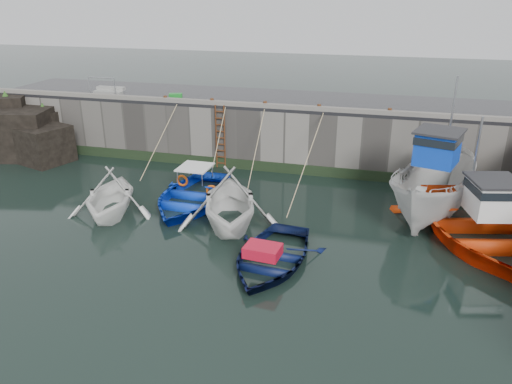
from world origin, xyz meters
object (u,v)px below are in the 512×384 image
(boat_near_blue, at_px, (192,203))
(boat_far_white, at_px, (435,189))
(boat_far_orange, at_px, (479,226))
(bollard_d, at_px, (319,107))
(boat_near_blacktrim, at_px, (230,224))
(boat_near_white, at_px, (112,214))
(bollard_c, at_px, (265,104))
(ladder, at_px, (220,137))
(bollard_b, at_px, (212,101))
(boat_near_navy, at_px, (271,262))
(fish_crate, at_px, (176,96))
(bollard_e, at_px, (390,111))
(bollard_a, at_px, (165,99))

(boat_near_blue, relative_size, boat_far_white, 0.74)
(boat_far_orange, bearing_deg, bollard_d, 127.77)
(boat_near_blacktrim, xyz_separation_m, boat_far_white, (7.52, 2.86, 1.14))
(boat_near_white, relative_size, bollard_c, 14.97)
(ladder, height_order, bollard_b, bollard_b)
(boat_near_blacktrim, relative_size, bollard_d, 17.38)
(boat_near_blacktrim, height_order, boat_near_navy, boat_near_blacktrim)
(boat_far_orange, distance_m, fish_crate, 15.73)
(ladder, relative_size, bollard_e, 11.43)
(bollard_c, relative_size, bollard_e, 1.00)
(boat_far_white, bearing_deg, boat_near_white, -148.72)
(boat_near_navy, distance_m, boat_far_orange, 7.76)
(boat_near_white, distance_m, bollard_d, 10.49)
(boat_near_navy, bearing_deg, bollard_a, 135.67)
(boat_far_white, relative_size, bollard_a, 26.72)
(boat_near_navy, xyz_separation_m, bollard_a, (-7.68, 8.95, 3.30))
(boat_near_navy, distance_m, bollard_c, 9.86)
(boat_near_navy, height_order, boat_far_white, boat_far_white)
(ladder, bearing_deg, bollard_c, 8.67)
(bollard_a, bearing_deg, fish_crate, 70.93)
(fish_crate, bearing_deg, boat_near_blue, -80.99)
(ladder, height_order, bollard_a, bollard_a)
(bollard_e, bearing_deg, boat_near_navy, -110.37)
(bollard_d, bearing_deg, bollard_a, 180.00)
(boat_near_white, relative_size, bollard_b, 14.97)
(bollard_d, bearing_deg, ladder, -176.00)
(bollard_d, bearing_deg, boat_near_white, -136.50)
(boat_near_white, xyz_separation_m, boat_near_blue, (2.70, 1.89, 0.00))
(boat_near_white, relative_size, fish_crate, 6.30)
(boat_far_white, bearing_deg, bollard_d, 161.64)
(ladder, distance_m, boat_near_white, 7.13)
(bollard_e, bearing_deg, boat_near_blacktrim, -130.12)
(boat_near_blue, height_order, bollard_b, bollard_b)
(bollard_b, relative_size, bollard_d, 1.00)
(bollard_a, relative_size, bollard_e, 1.00)
(boat_near_navy, relative_size, bollard_a, 16.64)
(bollard_d, distance_m, bollard_e, 3.20)
(bollard_b, bearing_deg, boat_far_white, -19.37)
(boat_near_blacktrim, bearing_deg, boat_near_blue, 125.92)
(boat_near_blue, height_order, bollard_c, bollard_c)
(bollard_c, bearing_deg, bollard_b, 180.00)
(bollard_c, bearing_deg, boat_near_navy, -74.54)
(boat_near_navy, relative_size, bollard_b, 16.64)
(ladder, height_order, bollard_e, bollard_e)
(bollard_b, height_order, bollard_c, same)
(ladder, xyz_separation_m, boat_near_blue, (0.28, -4.63, -1.59))
(boat_near_blue, height_order, boat_far_orange, boat_far_orange)
(boat_near_blue, bearing_deg, fish_crate, 118.72)
(boat_far_orange, bearing_deg, bollard_a, 146.03)
(ladder, xyz_separation_m, boat_far_white, (10.00, -3.36, -0.46))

